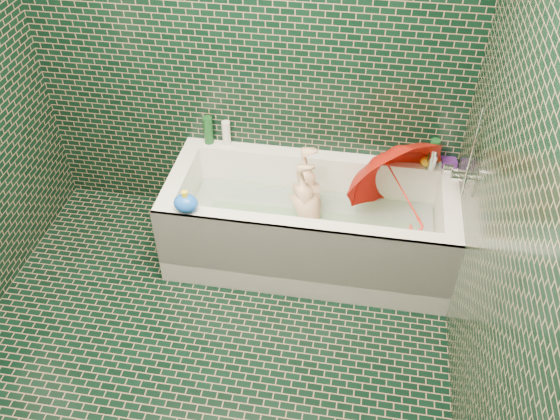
% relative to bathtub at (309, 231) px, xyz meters
% --- Properties ---
extents(floor, '(2.80, 2.80, 0.00)m').
position_rel_bathtub_xyz_m(floor, '(-0.45, -1.01, -0.21)').
color(floor, black).
rests_on(floor, ground).
extents(wall_back, '(2.80, 0.00, 2.80)m').
position_rel_bathtub_xyz_m(wall_back, '(-0.45, 0.39, 1.04)').
color(wall_back, black).
rests_on(wall_back, floor).
extents(wall_right, '(0.00, 2.80, 2.80)m').
position_rel_bathtub_xyz_m(wall_right, '(0.85, -1.01, 1.04)').
color(wall_right, black).
rests_on(wall_right, floor).
extents(bathtub, '(1.70, 0.75, 0.55)m').
position_rel_bathtub_xyz_m(bathtub, '(0.00, 0.00, 0.00)').
color(bathtub, white).
rests_on(bathtub, floor).
extents(bath_mat, '(1.35, 0.47, 0.01)m').
position_rel_bathtub_xyz_m(bath_mat, '(0.00, 0.02, -0.06)').
color(bath_mat, green).
rests_on(bath_mat, bathtub).
extents(water, '(1.48, 0.53, 0.00)m').
position_rel_bathtub_xyz_m(water, '(0.00, 0.02, 0.09)').
color(water, silver).
rests_on(water, bathtub).
extents(faucet, '(0.18, 0.19, 0.55)m').
position_rel_bathtub_xyz_m(faucet, '(0.81, 0.01, 0.56)').
color(faucet, silver).
rests_on(faucet, wall_right).
extents(child, '(0.92, 0.38, 0.29)m').
position_rel_bathtub_xyz_m(child, '(0.00, 0.02, 0.10)').
color(child, '#DCAF89').
rests_on(child, bathtub).
extents(umbrella, '(0.90, 0.97, 0.93)m').
position_rel_bathtub_xyz_m(umbrella, '(0.52, 0.09, 0.33)').
color(umbrella, red).
rests_on(umbrella, bathtub).
extents(soap_bottle_a, '(0.09, 0.09, 0.23)m').
position_rel_bathtub_xyz_m(soap_bottle_a, '(0.78, 0.34, 0.34)').
color(soap_bottle_a, white).
rests_on(soap_bottle_a, bathtub).
extents(soap_bottle_b, '(0.11, 0.11, 0.20)m').
position_rel_bathtub_xyz_m(soap_bottle_b, '(0.80, 0.32, 0.34)').
color(soap_bottle_b, '#4B1E73').
rests_on(soap_bottle_b, bathtub).
extents(soap_bottle_c, '(0.17, 0.17, 0.18)m').
position_rel_bathtub_xyz_m(soap_bottle_c, '(0.68, 0.35, 0.34)').
color(soap_bottle_c, '#13451C').
rests_on(soap_bottle_c, bathtub).
extents(bottle_right_tall, '(0.07, 0.07, 0.20)m').
position_rel_bathtub_xyz_m(bottle_right_tall, '(0.69, 0.32, 0.44)').
color(bottle_right_tall, '#13451C').
rests_on(bottle_right_tall, bathtub).
extents(bottle_right_pump, '(0.07, 0.07, 0.19)m').
position_rel_bathtub_xyz_m(bottle_right_pump, '(0.69, 0.30, 0.43)').
color(bottle_right_pump, silver).
rests_on(bottle_right_pump, bathtub).
extents(bottle_left_tall, '(0.08, 0.08, 0.18)m').
position_rel_bathtub_xyz_m(bottle_left_tall, '(-0.70, 0.36, 0.43)').
color(bottle_left_tall, '#13451C').
rests_on(bottle_left_tall, bathtub).
extents(bottle_left_short, '(0.06, 0.06, 0.16)m').
position_rel_bathtub_xyz_m(bottle_left_short, '(-0.58, 0.36, 0.42)').
color(bottle_left_short, white).
rests_on(bottle_left_short, bathtub).
extents(rubber_duck, '(0.12, 0.10, 0.09)m').
position_rel_bathtub_xyz_m(rubber_duck, '(0.67, 0.33, 0.38)').
color(rubber_duck, yellow).
rests_on(rubber_duck, bathtub).
extents(bath_toy, '(0.16, 0.15, 0.13)m').
position_rel_bathtub_xyz_m(bath_toy, '(-0.65, -0.31, 0.40)').
color(bath_toy, blue).
rests_on(bath_toy, bathtub).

